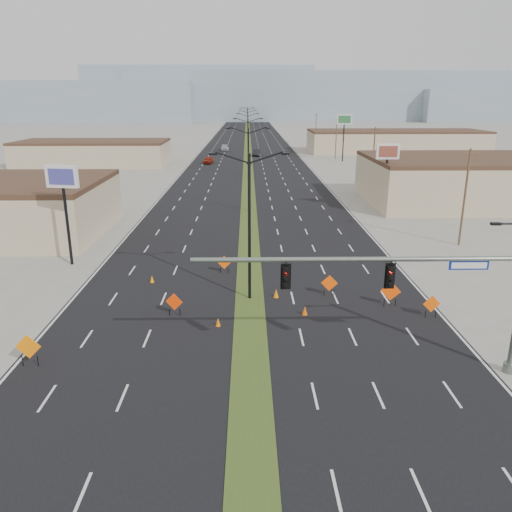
{
  "coord_description": "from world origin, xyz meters",
  "views": [
    {
      "loc": [
        -0.1,
        -20.27,
        13.37
      ],
      "look_at": [
        0.44,
        11.71,
        3.2
      ],
      "focal_mm": 35.0,
      "sensor_mm": 36.0,
      "label": 1
    }
  ],
  "objects_px": {
    "signal_mast": "(428,285)",
    "construction_sign_1": "(174,303)",
    "streetlight_3": "(248,134)",
    "cone_0": "(218,322)",
    "construction_sign_3": "(329,284)",
    "streetlight_0": "(249,223)",
    "cone_1": "(305,311)",
    "cone_2": "(276,293)",
    "construction_sign_0": "(28,348)",
    "cone_3": "(152,279)",
    "pole_sign_east_near": "(387,157)",
    "streetlight_4": "(248,127)",
    "car_far": "(225,148)",
    "construction_sign_4": "(391,292)",
    "pole_sign_east_far": "(344,123)",
    "car_mid": "(256,153)",
    "streetlight_2": "(248,146)",
    "car_left": "(208,160)",
    "pole_sign_west": "(63,185)",
    "construction_sign_5": "(432,305)",
    "construction_sign_2": "(224,263)",
    "streetlight_5": "(248,123)",
    "streetlight_6": "(248,119)",
    "streetlight_1": "(248,167)"
  },
  "relations": [
    {
      "from": "streetlight_3",
      "to": "streetlight_0",
      "type": "bearing_deg",
      "value": -90.0
    },
    {
      "from": "car_left",
      "to": "construction_sign_1",
      "type": "xyz_separation_m",
      "value": [
        3.61,
        -77.7,
        0.16
      ]
    },
    {
      "from": "car_far",
      "to": "cone_2",
      "type": "height_order",
      "value": "car_far"
    },
    {
      "from": "streetlight_3",
      "to": "cone_0",
      "type": "xyz_separation_m",
      "value": [
        -1.96,
        -88.4,
        -5.15
      ]
    },
    {
      "from": "construction_sign_1",
      "to": "pole_sign_east_far",
      "type": "bearing_deg",
      "value": 85.87
    },
    {
      "from": "streetlight_0",
      "to": "construction_sign_0",
      "type": "height_order",
      "value": "streetlight_0"
    },
    {
      "from": "streetlight_3",
      "to": "pole_sign_west",
      "type": "height_order",
      "value": "streetlight_3"
    },
    {
      "from": "signal_mast",
      "to": "construction_sign_0",
      "type": "bearing_deg",
      "value": 177.14
    },
    {
      "from": "construction_sign_0",
      "to": "cone_3",
      "type": "relative_size",
      "value": 3.26
    },
    {
      "from": "streetlight_0",
      "to": "construction_sign_5",
      "type": "height_order",
      "value": "streetlight_0"
    },
    {
      "from": "streetlight_6",
      "to": "cone_0",
      "type": "distance_m",
      "value": 172.49
    },
    {
      "from": "streetlight_2",
      "to": "pole_sign_east_far",
      "type": "relative_size",
      "value": 1.0
    },
    {
      "from": "streetlight_2",
      "to": "car_mid",
      "type": "bearing_deg",
      "value": 86.58
    },
    {
      "from": "streetlight_0",
      "to": "pole_sign_east_near",
      "type": "xyz_separation_m",
      "value": [
        16.32,
        26.67,
        1.27
      ]
    },
    {
      "from": "cone_1",
      "to": "pole_sign_east_near",
      "type": "relative_size",
      "value": 0.07
    },
    {
      "from": "streetlight_4",
      "to": "construction_sign_1",
      "type": "relative_size",
      "value": 6.59
    },
    {
      "from": "streetlight_3",
      "to": "pole_sign_east_far",
      "type": "height_order",
      "value": "pole_sign_east_far"
    },
    {
      "from": "streetlight_2",
      "to": "construction_sign_0",
      "type": "bearing_deg",
      "value": -100.02
    },
    {
      "from": "construction_sign_5",
      "to": "pole_sign_east_far",
      "type": "xyz_separation_m",
      "value": [
        9.3,
        81.78,
        7.34
      ]
    },
    {
      "from": "streetlight_0",
      "to": "cone_1",
      "type": "bearing_deg",
      "value": -38.64
    },
    {
      "from": "cone_3",
      "to": "construction_sign_1",
      "type": "bearing_deg",
      "value": -67.1
    },
    {
      "from": "construction_sign_4",
      "to": "pole_sign_west",
      "type": "xyz_separation_m",
      "value": [
        -24.31,
        9.29,
        5.66
      ]
    },
    {
      "from": "streetlight_4",
      "to": "streetlight_2",
      "type": "bearing_deg",
      "value": -90.0
    },
    {
      "from": "streetlight_4",
      "to": "construction_sign_4",
      "type": "distance_m",
      "value": 114.02
    },
    {
      "from": "cone_0",
      "to": "cone_2",
      "type": "xyz_separation_m",
      "value": [
        3.81,
        4.54,
        0.05
      ]
    },
    {
      "from": "construction_sign_0",
      "to": "construction_sign_2",
      "type": "relative_size",
      "value": 1.27
    },
    {
      "from": "car_left",
      "to": "construction_sign_1",
      "type": "bearing_deg",
      "value": -81.47
    },
    {
      "from": "streetlight_3",
      "to": "construction_sign_3",
      "type": "height_order",
      "value": "streetlight_3"
    },
    {
      "from": "cone_0",
      "to": "cone_2",
      "type": "distance_m",
      "value": 5.93
    },
    {
      "from": "streetlight_2",
      "to": "streetlight_5",
      "type": "height_order",
      "value": "same"
    },
    {
      "from": "streetlight_3",
      "to": "pole_sign_east_far",
      "type": "relative_size",
      "value": 1.0
    },
    {
      "from": "streetlight_1",
      "to": "pole_sign_west",
      "type": "height_order",
      "value": "streetlight_1"
    },
    {
      "from": "streetlight_0",
      "to": "cone_2",
      "type": "xyz_separation_m",
      "value": [
        1.85,
        0.14,
        -5.11
      ]
    },
    {
      "from": "car_left",
      "to": "construction_sign_0",
      "type": "height_order",
      "value": "construction_sign_0"
    },
    {
      "from": "signal_mast",
      "to": "construction_sign_5",
      "type": "xyz_separation_m",
      "value": [
        2.94,
        6.63,
        -3.91
      ]
    },
    {
      "from": "cone_3",
      "to": "pole_sign_east_far",
      "type": "distance_m",
      "value": 80.65
    },
    {
      "from": "construction_sign_1",
      "to": "pole_sign_east_near",
      "type": "relative_size",
      "value": 0.18
    },
    {
      "from": "streetlight_1",
      "to": "pole_sign_west",
      "type": "distance_m",
      "value": 25.19
    },
    {
      "from": "signal_mast",
      "to": "car_mid",
      "type": "xyz_separation_m",
      "value": [
        -6.56,
        99.43,
        -4.0
      ]
    },
    {
      "from": "construction_sign_3",
      "to": "pole_sign_east_far",
      "type": "xyz_separation_m",
      "value": [
        15.2,
        78.04,
        7.32
      ]
    },
    {
      "from": "construction_sign_3",
      "to": "cone_1",
      "type": "relative_size",
      "value": 2.59
    },
    {
      "from": "construction_sign_2",
      "to": "streetlight_4",
      "type": "bearing_deg",
      "value": 93.12
    },
    {
      "from": "construction_sign_0",
      "to": "pole_sign_east_far",
      "type": "height_order",
      "value": "pole_sign_east_far"
    },
    {
      "from": "car_left",
      "to": "pole_sign_west",
      "type": "xyz_separation_m",
      "value": [
        -6.47,
        -67.19,
        5.96
      ]
    },
    {
      "from": "signal_mast",
      "to": "construction_sign_1",
      "type": "xyz_separation_m",
      "value": [
        -13.39,
        7.23,
        -3.9
      ]
    },
    {
      "from": "streetlight_0",
      "to": "cone_1",
      "type": "distance_m",
      "value": 6.84
    },
    {
      "from": "construction_sign_1",
      "to": "car_far",
      "type": "bearing_deg",
      "value": 104.11
    },
    {
      "from": "car_far",
      "to": "construction_sign_4",
      "type": "bearing_deg",
      "value": -85.46
    },
    {
      "from": "car_left",
      "to": "car_mid",
      "type": "relative_size",
      "value": 0.9
    },
    {
      "from": "car_far",
      "to": "construction_sign_2",
      "type": "xyz_separation_m",
      "value": [
        4.14,
        -96.72,
        0.1
      ]
    }
  ]
}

